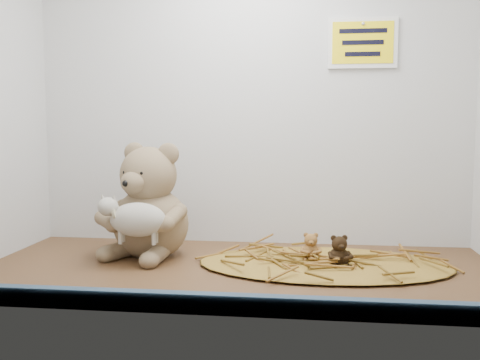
# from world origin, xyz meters

# --- Properties ---
(alcove_shell) EXTENTS (1.20, 0.60, 0.90)m
(alcove_shell) POSITION_xyz_m (0.00, 0.09, 0.45)
(alcove_shell) COLOR #452A17
(alcove_shell) RESTS_ON ground
(front_rail) EXTENTS (1.19, 0.02, 0.04)m
(front_rail) POSITION_xyz_m (0.00, -0.29, 0.02)
(front_rail) COLOR #31495E
(front_rail) RESTS_ON shelf_floor
(straw_bed) EXTENTS (0.60, 0.35, 0.01)m
(straw_bed) POSITION_xyz_m (0.20, 0.06, 0.01)
(straw_bed) COLOR brown
(straw_bed) RESTS_ON shelf_floor
(main_teddy) EXTENTS (0.30, 0.31, 0.29)m
(main_teddy) POSITION_xyz_m (-0.23, 0.11, 0.14)
(main_teddy) COLOR #937C5A
(main_teddy) RESTS_ON shelf_floor
(toy_lamb) EXTENTS (0.17, 0.11, 0.11)m
(toy_lamb) POSITION_xyz_m (-0.23, 0.01, 0.11)
(toy_lamb) COLOR #B6B4A3
(toy_lamb) RESTS_ON main_teddy
(mini_teddy_tan) EXTENTS (0.05, 0.06, 0.06)m
(mini_teddy_tan) POSITION_xyz_m (0.17, 0.09, 0.04)
(mini_teddy_tan) COLOR #955D30
(mini_teddy_tan) RESTS_ON straw_bed
(mini_teddy_brown) EXTENTS (0.07, 0.07, 0.07)m
(mini_teddy_brown) POSITION_xyz_m (0.23, 0.03, 0.05)
(mini_teddy_brown) COLOR black
(mini_teddy_brown) RESTS_ON straw_bed
(wall_sign) EXTENTS (0.16, 0.01, 0.11)m
(wall_sign) POSITION_xyz_m (0.30, 0.29, 0.55)
(wall_sign) COLOR yellow
(wall_sign) RESTS_ON back_wall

